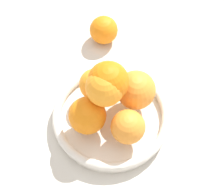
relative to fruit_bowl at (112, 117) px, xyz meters
The scene contains 4 objects.
ground_plane 0.02m from the fruit_bowl, ahead, with size 4.00×4.00×0.00m, color beige.
fruit_bowl is the anchor object (origin of this frame).
orange_pile 0.08m from the fruit_bowl, behind, with size 0.17×0.18×0.14m.
stray_orange 0.24m from the fruit_bowl, behind, with size 0.07×0.07×0.07m, color orange.
Camera 1 is at (0.39, -0.00, 0.73)m, focal length 60.00 mm.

